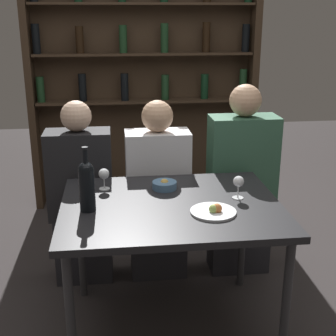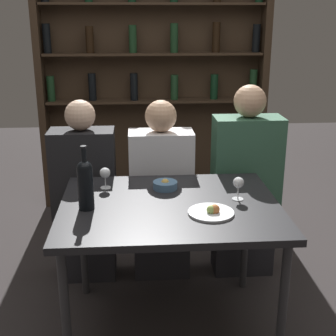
{
  "view_description": "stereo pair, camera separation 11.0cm",
  "coord_description": "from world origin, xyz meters",
  "px_view_note": "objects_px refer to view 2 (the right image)",
  "views": [
    {
      "loc": [
        -0.28,
        -2.21,
        1.69
      ],
      "look_at": [
        0.0,
        0.13,
        0.91
      ],
      "focal_mm": 50.0,
      "sensor_mm": 36.0,
      "label": 1
    },
    {
      "loc": [
        -0.17,
        -2.22,
        1.69
      ],
      "look_at": [
        0.0,
        0.13,
        0.91
      ],
      "focal_mm": 50.0,
      "sensor_mm": 36.0,
      "label": 2
    }
  ],
  "objects_px": {
    "wine_bottle": "(85,182)",
    "food_plate_0": "(212,212)",
    "wine_glass_0": "(105,174)",
    "seated_person_center": "(161,196)",
    "wine_glass_1": "(238,184)",
    "seated_person_left": "(85,198)",
    "seated_person_right": "(245,188)",
    "snack_bowl": "(165,185)"
  },
  "relations": [
    {
      "from": "seated_person_left",
      "to": "seated_person_center",
      "type": "relative_size",
      "value": 1.01
    },
    {
      "from": "food_plate_0",
      "to": "seated_person_right",
      "type": "distance_m",
      "value": 0.84
    },
    {
      "from": "wine_bottle",
      "to": "seated_person_left",
      "type": "bearing_deg",
      "value": 97.34
    },
    {
      "from": "wine_glass_0",
      "to": "wine_bottle",
      "type": "bearing_deg",
      "value": -105.09
    },
    {
      "from": "wine_bottle",
      "to": "seated_person_left",
      "type": "distance_m",
      "value": 0.73
    },
    {
      "from": "food_plate_0",
      "to": "seated_person_left",
      "type": "relative_size",
      "value": 0.19
    },
    {
      "from": "wine_bottle",
      "to": "food_plate_0",
      "type": "relative_size",
      "value": 1.44
    },
    {
      "from": "wine_bottle",
      "to": "seated_person_center",
      "type": "xyz_separation_m",
      "value": [
        0.41,
        0.64,
        -0.34
      ]
    },
    {
      "from": "food_plate_0",
      "to": "seated_person_right",
      "type": "bearing_deg",
      "value": 65.05
    },
    {
      "from": "snack_bowl",
      "to": "seated_person_center",
      "type": "xyz_separation_m",
      "value": [
        -0.0,
        0.38,
        -0.22
      ]
    },
    {
      "from": "wine_glass_1",
      "to": "seated_person_center",
      "type": "distance_m",
      "value": 0.74
    },
    {
      "from": "snack_bowl",
      "to": "wine_glass_1",
      "type": "bearing_deg",
      "value": -26.39
    },
    {
      "from": "wine_glass_1",
      "to": "seated_person_left",
      "type": "height_order",
      "value": "seated_person_left"
    },
    {
      "from": "food_plate_0",
      "to": "wine_glass_0",
      "type": "bearing_deg",
      "value": 143.53
    },
    {
      "from": "seated_person_right",
      "to": "seated_person_left",
      "type": "bearing_deg",
      "value": 180.0
    },
    {
      "from": "wine_glass_0",
      "to": "snack_bowl",
      "type": "distance_m",
      "value": 0.34
    },
    {
      "from": "wine_glass_1",
      "to": "seated_person_right",
      "type": "xyz_separation_m",
      "value": [
        0.18,
        0.57,
        -0.25
      ]
    },
    {
      "from": "wine_glass_0",
      "to": "seated_person_center",
      "type": "xyz_separation_m",
      "value": [
        0.33,
        0.35,
        -0.28
      ]
    },
    {
      "from": "wine_bottle",
      "to": "seated_person_left",
      "type": "relative_size",
      "value": 0.27
    },
    {
      "from": "wine_bottle",
      "to": "seated_person_right",
      "type": "relative_size",
      "value": 0.26
    },
    {
      "from": "wine_glass_1",
      "to": "seated_person_center",
      "type": "bearing_deg",
      "value": 123.27
    },
    {
      "from": "snack_bowl",
      "to": "seated_person_right",
      "type": "xyz_separation_m",
      "value": [
        0.55,
        0.38,
        -0.18
      ]
    },
    {
      "from": "seated_person_right",
      "to": "wine_glass_1",
      "type": "bearing_deg",
      "value": -107.53
    },
    {
      "from": "seated_person_right",
      "to": "wine_glass_0",
      "type": "bearing_deg",
      "value": -158.46
    },
    {
      "from": "wine_bottle",
      "to": "wine_glass_1",
      "type": "bearing_deg",
      "value": 5.07
    },
    {
      "from": "wine_bottle",
      "to": "seated_person_right",
      "type": "distance_m",
      "value": 1.19
    },
    {
      "from": "food_plate_0",
      "to": "snack_bowl",
      "type": "distance_m",
      "value": 0.42
    },
    {
      "from": "snack_bowl",
      "to": "seated_person_left",
      "type": "xyz_separation_m",
      "value": [
        -0.49,
        0.38,
        -0.22
      ]
    },
    {
      "from": "wine_bottle",
      "to": "wine_glass_0",
      "type": "distance_m",
      "value": 0.3
    },
    {
      "from": "wine_bottle",
      "to": "food_plate_0",
      "type": "distance_m",
      "value": 0.64
    },
    {
      "from": "wine_glass_0",
      "to": "snack_bowl",
      "type": "bearing_deg",
      "value": -5.92
    },
    {
      "from": "wine_glass_0",
      "to": "seated_person_center",
      "type": "height_order",
      "value": "seated_person_center"
    },
    {
      "from": "snack_bowl",
      "to": "seated_person_left",
      "type": "height_order",
      "value": "seated_person_left"
    },
    {
      "from": "seated_person_center",
      "to": "seated_person_left",
      "type": "bearing_deg",
      "value": 180.0
    },
    {
      "from": "food_plate_0",
      "to": "seated_person_left",
      "type": "xyz_separation_m",
      "value": [
        -0.7,
        0.75,
        -0.21
      ]
    },
    {
      "from": "food_plate_0",
      "to": "seated_person_left",
      "type": "distance_m",
      "value": 1.04
    },
    {
      "from": "seated_person_center",
      "to": "food_plate_0",
      "type": "bearing_deg",
      "value": -74.64
    },
    {
      "from": "seated_person_center",
      "to": "snack_bowl",
      "type": "bearing_deg",
      "value": -89.85
    },
    {
      "from": "wine_bottle",
      "to": "wine_glass_1",
      "type": "xyz_separation_m",
      "value": [
        0.78,
        0.07,
        -0.05
      ]
    },
    {
      "from": "wine_bottle",
      "to": "wine_glass_0",
      "type": "relative_size",
      "value": 2.73
    },
    {
      "from": "wine_bottle",
      "to": "seated_person_right",
      "type": "xyz_separation_m",
      "value": [
        0.96,
        0.64,
        -0.3
      ]
    },
    {
      "from": "wine_bottle",
      "to": "seated_person_center",
      "type": "distance_m",
      "value": 0.83
    }
  ]
}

